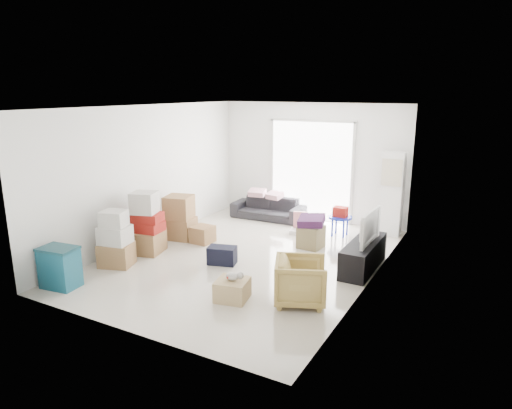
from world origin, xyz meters
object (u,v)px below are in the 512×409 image
object	(u,v)px
armchair	(301,279)
tv_console	(363,255)
wood_crate	(232,290)
sofa	(268,205)
kids_table	(340,215)
television	(364,238)
ottoman	(311,237)
ac_tower	(392,194)
storage_bins	(60,267)

from	to	relation	value
armchair	tv_console	bearing A→B (deg)	-37.57
wood_crate	sofa	bearing A→B (deg)	110.33
armchair	wood_crate	bearing A→B (deg)	89.16
kids_table	wood_crate	distance (m)	3.66
television	ottoman	size ratio (longest dim) A/B	2.21
tv_console	ottoman	world-z (taller)	tv_console
ottoman	wood_crate	distance (m)	2.66
armchair	sofa	bearing A→B (deg)	9.88
armchair	ac_tower	bearing A→B (deg)	-28.99
storage_bins	tv_console	bearing A→B (deg)	37.41
ottoman	wood_crate	world-z (taller)	ottoman
ac_tower	wood_crate	size ratio (longest dim) A/B	3.89
sofa	wood_crate	world-z (taller)	sofa
ac_tower	sofa	distance (m)	2.86
armchair	kids_table	distance (m)	3.28
tv_console	wood_crate	xyz separation A→B (m)	(-1.34, -2.07, -0.09)
ac_tower	armchair	xyz separation A→B (m)	(-0.38, -3.85, -0.51)
ac_tower	ottoman	xyz separation A→B (m)	(-1.14, -1.57, -0.66)
tv_console	armchair	bearing A→B (deg)	-104.20
sofa	storage_bins	xyz separation A→B (m)	(-1.05, -4.99, -0.01)
ac_tower	tv_console	xyz separation A→B (m)	(0.05, -2.15, -0.63)
tv_console	ottoman	bearing A→B (deg)	153.88
ottoman	kids_table	size ratio (longest dim) A/B	0.69
storage_bins	kids_table	bearing A→B (deg)	56.83
television	armchair	bearing A→B (deg)	167.39
ac_tower	storage_bins	distance (m)	6.44
ottoman	wood_crate	bearing A→B (deg)	-93.26
television	sofa	bearing A→B (deg)	56.50
armchair	ottoman	size ratio (longest dim) A/B	1.69
ottoman	kids_table	bearing A→B (deg)	75.29
armchair	ottoman	distance (m)	2.41
wood_crate	tv_console	bearing A→B (deg)	57.06
sofa	wood_crate	size ratio (longest dim) A/B	3.83
sofa	armchair	xyz separation A→B (m)	(2.42, -3.70, 0.03)
storage_bins	wood_crate	xyz separation A→B (m)	(2.56, 0.91, -0.18)
armchair	storage_bins	world-z (taller)	armchair
kids_table	storage_bins	bearing A→B (deg)	-123.17
television	kids_table	distance (m)	1.81
television	armchair	world-z (taller)	armchair
sofa	tv_console	bearing A→B (deg)	-37.56
tv_console	kids_table	distance (m)	1.82
ottoman	television	bearing A→B (deg)	-26.12
ac_tower	armchair	world-z (taller)	ac_tower
sofa	wood_crate	distance (m)	4.35
ac_tower	television	bearing A→B (deg)	-88.67
kids_table	sofa	bearing A→B (deg)	166.66
television	sofa	xyz separation A→B (m)	(-2.85, 2.00, -0.21)
kids_table	ottoman	bearing A→B (deg)	-104.71
tv_console	wood_crate	bearing A→B (deg)	-122.94
tv_console	ottoman	xyz separation A→B (m)	(-1.19, 0.58, -0.03)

